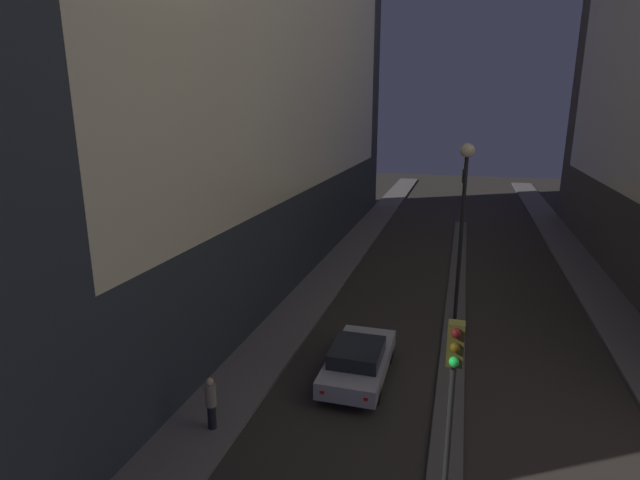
{
  "coord_description": "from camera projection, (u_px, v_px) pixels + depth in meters",
  "views": [
    {
      "loc": [
        -0.08,
        -5.79,
        9.08
      ],
      "look_at": [
        -7.6,
        20.3,
        1.88
      ],
      "focal_mm": 28.0,
      "sensor_mm": 36.0,
      "label": 1
    }
  ],
  "objects": [
    {
      "name": "car_left_lane",
      "position": [
        358.0,
        360.0,
        17.1
      ],
      "size": [
        1.94,
        4.5,
        1.37
      ],
      "color": "#B2B2B7",
      "rests_on": "ground"
    },
    {
      "name": "building_left",
      "position": [
        258.0,
        2.0,
        25.9
      ],
      "size": [
        6.01,
        40.88,
        28.82
      ],
      "color": "#2D333D",
      "rests_on": "ground"
    },
    {
      "name": "traffic_light_near",
      "position": [
        452.0,
        385.0,
        9.93
      ],
      "size": [
        0.32,
        0.42,
        4.96
      ],
      "color": "black",
      "rests_on": "median_strip"
    },
    {
      "name": "median_strip",
      "position": [
        456.0,
        297.0,
        24.56
      ],
      "size": [
        0.9,
        34.39,
        0.12
      ],
      "color": "#56544F",
      "rests_on": "ground"
    },
    {
      "name": "pedestrian_on_left_sidewalk",
      "position": [
        211.0,
        402.0,
        14.19
      ],
      "size": [
        0.32,
        0.32,
        1.6
      ],
      "color": "black",
      "rests_on": "sidewalk_left"
    },
    {
      "name": "street_lamp",
      "position": [
        464.0,
        197.0,
        20.36
      ],
      "size": [
        0.57,
        0.57,
        7.61
      ],
      "color": "black",
      "rests_on": "median_strip"
    },
    {
      "name": "traffic_light_mid",
      "position": [
        464.0,
        189.0,
        33.85
      ],
      "size": [
        0.32,
        0.42,
        4.96
      ],
      "color": "black",
      "rests_on": "median_strip"
    }
  ]
}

